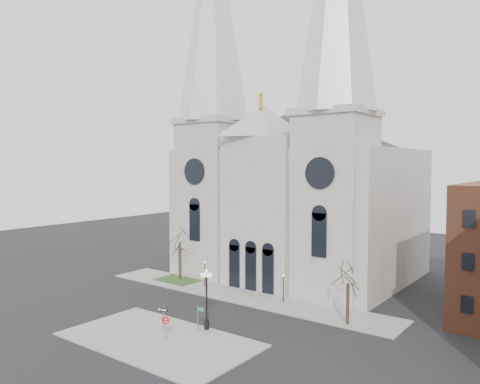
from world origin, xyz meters
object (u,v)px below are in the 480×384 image
Objects in this scene: stop_sign at (166,323)px; globe_lamp at (207,292)px; street_name_sign at (199,316)px; one_way_sign at (163,315)px.

globe_lamp reaches higher than stop_sign.
stop_sign is 0.40× the size of globe_lamp.
street_name_sign is at bearing 77.17° from stop_sign.
street_name_sign is (-0.39, -0.72, -2.30)m from globe_lamp.
globe_lamp reaches higher than one_way_sign.
stop_sign is at bearing -57.84° from one_way_sign.
street_name_sign reaches higher than one_way_sign.
one_way_sign is 3.37m from street_name_sign.
one_way_sign is at bearing -138.92° from globe_lamp.
stop_sign is at bearing -115.32° from street_name_sign.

